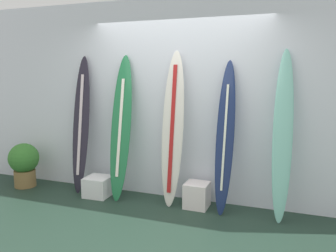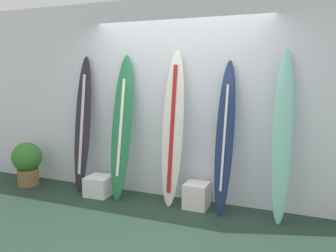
{
  "view_description": "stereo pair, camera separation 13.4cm",
  "coord_description": "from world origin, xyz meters",
  "px_view_note": "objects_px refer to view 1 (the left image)",
  "views": [
    {
      "loc": [
        1.5,
        -3.29,
        1.79
      ],
      "look_at": [
        -0.06,
        0.95,
        1.08
      ],
      "focal_mm": 36.52,
      "sensor_mm": 36.0,
      "label": 1
    },
    {
      "loc": [
        1.63,
        -3.24,
        1.79
      ],
      "look_at": [
        -0.06,
        0.95,
        1.08
      ],
      "focal_mm": 36.52,
      "sensor_mm": 36.0,
      "label": 2
    }
  ],
  "objects_px": {
    "surfboard_charcoal": "(81,126)",
    "display_block_center": "(197,195)",
    "surfboard_emerald": "(121,128)",
    "surfboard_ivory": "(173,129)",
    "surfboard_navy": "(225,138)",
    "surfboard_seafoam": "(283,137)",
    "potted_plant": "(24,162)",
    "display_block_left": "(98,186)"
  },
  "relations": [
    {
      "from": "surfboard_charcoal",
      "to": "surfboard_emerald",
      "type": "bearing_deg",
      "value": -3.24
    },
    {
      "from": "surfboard_ivory",
      "to": "display_block_center",
      "type": "distance_m",
      "value": 0.95
    },
    {
      "from": "surfboard_seafoam",
      "to": "display_block_left",
      "type": "bearing_deg",
      "value": -177.52
    },
    {
      "from": "display_block_center",
      "to": "potted_plant",
      "type": "xyz_separation_m",
      "value": [
        -2.78,
        -0.13,
        0.22
      ]
    },
    {
      "from": "surfboard_charcoal",
      "to": "surfboard_ivory",
      "type": "xyz_separation_m",
      "value": [
        1.46,
        -0.01,
        0.04
      ]
    },
    {
      "from": "surfboard_emerald",
      "to": "display_block_left",
      "type": "height_order",
      "value": "surfboard_emerald"
    },
    {
      "from": "surfboard_ivory",
      "to": "potted_plant",
      "type": "relative_size",
      "value": 3.01
    },
    {
      "from": "display_block_left",
      "to": "potted_plant",
      "type": "height_order",
      "value": "potted_plant"
    },
    {
      "from": "display_block_center",
      "to": "potted_plant",
      "type": "distance_m",
      "value": 2.79
    },
    {
      "from": "display_block_center",
      "to": "surfboard_charcoal",
      "type": "bearing_deg",
      "value": 178.76
    },
    {
      "from": "surfboard_emerald",
      "to": "display_block_center",
      "type": "relative_size",
      "value": 6.13
    },
    {
      "from": "surfboard_seafoam",
      "to": "display_block_left",
      "type": "distance_m",
      "value": 2.67
    },
    {
      "from": "surfboard_navy",
      "to": "display_block_center",
      "type": "height_order",
      "value": "surfboard_navy"
    },
    {
      "from": "surfboard_ivory",
      "to": "surfboard_navy",
      "type": "xyz_separation_m",
      "value": [
        0.71,
        -0.01,
        -0.08
      ]
    },
    {
      "from": "surfboard_navy",
      "to": "display_block_left",
      "type": "height_order",
      "value": "surfboard_navy"
    },
    {
      "from": "surfboard_charcoal",
      "to": "surfboard_navy",
      "type": "xyz_separation_m",
      "value": [
        2.17,
        -0.03,
        -0.04
      ]
    },
    {
      "from": "surfboard_charcoal",
      "to": "display_block_left",
      "type": "height_order",
      "value": "surfboard_charcoal"
    },
    {
      "from": "surfboard_charcoal",
      "to": "surfboard_seafoam",
      "type": "distance_m",
      "value": 2.86
    },
    {
      "from": "display_block_left",
      "to": "display_block_center",
      "type": "bearing_deg",
      "value": 3.66
    },
    {
      "from": "display_block_center",
      "to": "surfboard_seafoam",
      "type": "bearing_deg",
      "value": 0.83
    },
    {
      "from": "surfboard_charcoal",
      "to": "display_block_left",
      "type": "xyz_separation_m",
      "value": [
        0.35,
        -0.13,
        -0.86
      ]
    },
    {
      "from": "surfboard_emerald",
      "to": "potted_plant",
      "type": "relative_size",
      "value": 2.94
    },
    {
      "from": "surfboard_seafoam",
      "to": "display_block_center",
      "type": "relative_size",
      "value": 6.25
    },
    {
      "from": "display_block_center",
      "to": "surfboard_ivory",
      "type": "bearing_deg",
      "value": 176.06
    },
    {
      "from": "surfboard_charcoal",
      "to": "display_block_center",
      "type": "relative_size",
      "value": 6.11
    },
    {
      "from": "surfboard_charcoal",
      "to": "potted_plant",
      "type": "height_order",
      "value": "surfboard_charcoal"
    },
    {
      "from": "surfboard_ivory",
      "to": "display_block_left",
      "type": "relative_size",
      "value": 5.74
    },
    {
      "from": "surfboard_emerald",
      "to": "display_block_center",
      "type": "bearing_deg",
      "value": -0.0
    },
    {
      "from": "surfboard_ivory",
      "to": "surfboard_navy",
      "type": "distance_m",
      "value": 0.72
    },
    {
      "from": "surfboard_navy",
      "to": "surfboard_charcoal",
      "type": "bearing_deg",
      "value": 179.23
    },
    {
      "from": "surfboard_navy",
      "to": "display_block_left",
      "type": "distance_m",
      "value": 2.0
    },
    {
      "from": "surfboard_ivory",
      "to": "surfboard_seafoam",
      "type": "distance_m",
      "value": 1.4
    },
    {
      "from": "display_block_left",
      "to": "surfboard_charcoal",
      "type": "bearing_deg",
      "value": 158.93
    },
    {
      "from": "surfboard_charcoal",
      "to": "display_block_left",
      "type": "bearing_deg",
      "value": -21.07
    },
    {
      "from": "surfboard_seafoam",
      "to": "potted_plant",
      "type": "distance_m",
      "value": 3.89
    },
    {
      "from": "display_block_center",
      "to": "potted_plant",
      "type": "relative_size",
      "value": 0.48
    },
    {
      "from": "surfboard_emerald",
      "to": "surfboard_navy",
      "type": "bearing_deg",
      "value": 0.38
    },
    {
      "from": "surfboard_navy",
      "to": "surfboard_seafoam",
      "type": "height_order",
      "value": "surfboard_seafoam"
    },
    {
      "from": "surfboard_seafoam",
      "to": "potted_plant",
      "type": "xyz_separation_m",
      "value": [
        -3.83,
        -0.14,
        -0.64
      ]
    },
    {
      "from": "display_block_left",
      "to": "potted_plant",
      "type": "bearing_deg",
      "value": -178.64
    },
    {
      "from": "surfboard_ivory",
      "to": "display_block_left",
      "type": "bearing_deg",
      "value": -173.92
    },
    {
      "from": "surfboard_emerald",
      "to": "display_block_center",
      "type": "xyz_separation_m",
      "value": [
        1.12,
        -0.0,
        -0.85
      ]
    }
  ]
}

